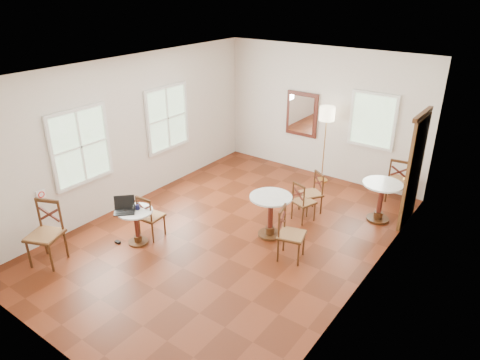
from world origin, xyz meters
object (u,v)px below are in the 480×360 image
Objects in this scene: floor_lamp at (327,119)px; cafe_table_near at (136,223)px; chair_back_a at (399,180)px; chair_back_b at (312,193)px; laptop at (124,208)px; power_adapter at (118,242)px; chair_mid_a at (303,202)px; cafe_table_back at (381,197)px; chair_near_a at (150,216)px; mouse at (125,210)px; chair_near_b at (46,234)px; chair_mid_b at (290,234)px; water_glass at (134,208)px; navy_mug at (137,207)px; cafe_table_mid at (270,211)px.

cafe_table_near is at bearing -108.51° from floor_lamp.
chair_back_a is 1.95m from chair_back_b.
power_adapter is (-0.16, -0.12, -0.70)m from laptop.
floor_lamp is (-0.52, 1.90, 1.10)m from chair_mid_a.
chair_near_a is (-3.13, -3.05, -0.07)m from cafe_table_back.
power_adapter is (-3.46, -3.57, -0.47)m from cafe_table_back.
chair_back_a is 1.16× the size of chair_back_b.
mouse is at bearing -133.58° from cafe_table_back.
chair_near_b reaches higher than cafe_table_back.
cafe_table_near is 1.46m from chair_near_b.
chair_mid_b is at bearing -163.83° from chair_near_a.
laptop is (-2.55, -1.30, 0.25)m from chair_mid_b.
water_glass is (-0.04, -0.29, 0.28)m from chair_near_a.
chair_mid_a reaches higher than cafe_table_back.
cafe_table_near is 0.80× the size of chair_mid_a.
chair_near_a is at bearing 81.85° from navy_mug.
chair_back_a is 5.35m from navy_mug.
cafe_table_mid is 2.23m from cafe_table_back.
chair_back_a is 9.63× the size of power_adapter.
chair_near_b reaches higher than chair_mid_a.
chair_back_a reaches higher than power_adapter.
navy_mug is (0.12, 0.17, 0.02)m from mouse.
chair_near_b is 2.39× the size of laptop.
chair_back_b reaches higher than chair_mid_a.
floor_lamp is at bearing 96.54° from cafe_table_mid.
chair_back_a is at bearing 83.53° from chair_back_b.
floor_lamp is 5.11m from power_adapter.
chair_near_b is 1.52m from navy_mug.
cafe_table_back is 2.27m from chair_mid_b.
chair_back_b is at bearing 55.65° from cafe_table_near.
chair_near_a is 0.79× the size of chair_near_b.
cafe_table_mid is 0.77m from chair_mid_b.
navy_mug is (-1.44, -4.29, -0.81)m from floor_lamp.
chair_mid_a is 2.27m from chair_back_a.
chair_back_b is (2.70, 4.10, -0.12)m from chair_near_b.
cafe_table_near is 6.14× the size of water_glass.
chair_back_a reaches higher than cafe_table_near.
mouse is at bearing 64.17° from chair_near_a.
chair_mid_b reaches higher than navy_mug.
cafe_table_mid reaches higher than cafe_table_back.
floor_lamp is (-0.50, 1.49, 1.08)m from chair_back_b.
cafe_table_mid reaches higher than power_adapter.
chair_mid_b reaches higher than cafe_table_near.
floor_lamp is 4.65m from water_glass.
chair_mid_a is 0.83× the size of chair_back_a.
chair_back_b reaches higher than cafe_table_mid.
water_glass is at bearing -7.40° from laptop.
navy_mug is at bearing 4.03° from laptop.
chair_back_a is 5.57m from laptop.
mouse is at bearing 69.95° from chair_mid_a.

